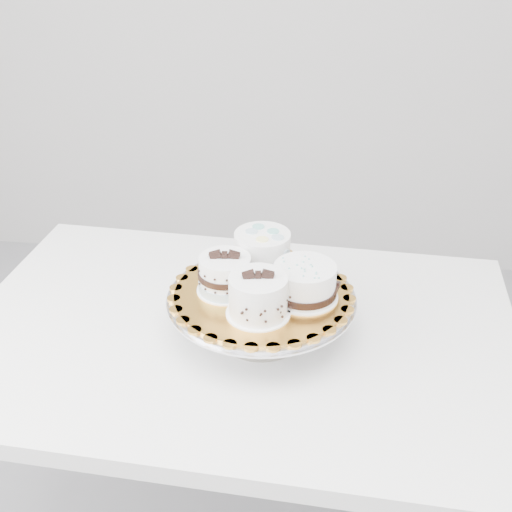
# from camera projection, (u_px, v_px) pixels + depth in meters

# --- Properties ---
(table) EXTENTS (1.16, 0.81, 0.75)m
(table) POSITION_uv_depth(u_px,v_px,m) (238.00, 363.00, 1.33)
(table) COLOR white
(table) RESTS_ON floor
(cake_stand) EXTENTS (0.36, 0.36, 0.10)m
(cake_stand) POSITION_uv_depth(u_px,v_px,m) (261.00, 308.00, 1.23)
(cake_stand) COLOR gray
(cake_stand) RESTS_ON table
(cake_board) EXTENTS (0.39, 0.39, 0.00)m
(cake_board) POSITION_uv_depth(u_px,v_px,m) (261.00, 293.00, 1.22)
(cake_board) COLOR orange
(cake_board) RESTS_ON cake_stand
(cake_swirl) EXTENTS (0.12, 0.12, 0.09)m
(cake_swirl) POSITION_uv_depth(u_px,v_px,m) (258.00, 297.00, 1.14)
(cake_swirl) COLOR white
(cake_swirl) RESTS_ON cake_board
(cake_banded) EXTENTS (0.11, 0.11, 0.09)m
(cake_banded) POSITION_uv_depth(u_px,v_px,m) (225.00, 275.00, 1.21)
(cake_banded) COLOR white
(cake_banded) RESTS_ON cake_board
(cake_dots) EXTENTS (0.14, 0.14, 0.08)m
(cake_dots) POSITION_uv_depth(u_px,v_px,m) (262.00, 251.00, 1.27)
(cake_dots) COLOR white
(cake_dots) RESTS_ON cake_board
(cake_ribbon) EXTENTS (0.14, 0.14, 0.07)m
(cake_ribbon) POSITION_uv_depth(u_px,v_px,m) (305.00, 283.00, 1.19)
(cake_ribbon) COLOR white
(cake_ribbon) RESTS_ON cake_board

